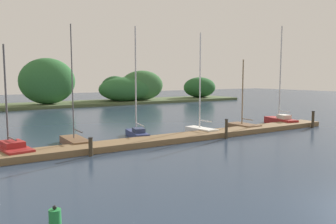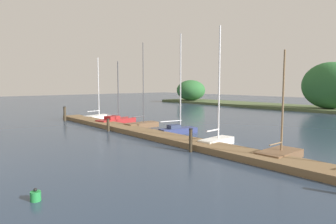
# 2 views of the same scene
# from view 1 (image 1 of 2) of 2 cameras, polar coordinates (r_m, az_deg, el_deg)

# --- Properties ---
(dock_pier) EXTENTS (30.63, 1.80, 0.35)m
(dock_pier) POSITION_cam_1_polar(r_m,az_deg,el_deg) (21.36, -1.61, -4.77)
(dock_pier) COLOR brown
(dock_pier) RESTS_ON ground
(far_shore) EXTENTS (64.44, 8.53, 6.68)m
(far_shore) POSITION_cam_1_polar(r_m,az_deg,el_deg) (50.17, -15.70, 3.53)
(far_shore) COLOR #4C5B38
(far_shore) RESTS_ON ground
(sailboat_1) EXTENTS (1.94, 4.34, 5.90)m
(sailboat_1) POSITION_cam_1_polar(r_m,az_deg,el_deg) (20.31, -25.25, -5.48)
(sailboat_1) COLOR maroon
(sailboat_1) RESTS_ON ground
(sailboat_2) EXTENTS (1.12, 3.20, 7.29)m
(sailboat_2) POSITION_cam_1_polar(r_m,az_deg,el_deg) (21.41, -15.57, -4.63)
(sailboat_2) COLOR brown
(sailboat_2) RESTS_ON ground
(sailboat_3) EXTENTS (1.43, 3.20, 7.52)m
(sailboat_3) POSITION_cam_1_polar(r_m,az_deg,el_deg) (23.21, -5.31, -3.27)
(sailboat_3) COLOR navy
(sailboat_3) RESTS_ON ground
(sailboat_4) EXTENTS (1.18, 2.88, 7.30)m
(sailboat_4) POSITION_cam_1_polar(r_m,az_deg,el_deg) (24.83, 5.48, -2.69)
(sailboat_4) COLOR white
(sailboat_4) RESTS_ON ground
(sailboat_5) EXTENTS (1.38, 2.82, 5.51)m
(sailboat_5) POSITION_cam_1_polar(r_m,az_deg,el_deg) (27.56, 12.50, -2.22)
(sailboat_5) COLOR brown
(sailboat_5) RESTS_ON ground
(sailboat_6) EXTENTS (1.70, 3.66, 8.51)m
(sailboat_6) POSITION_cam_1_polar(r_m,az_deg,el_deg) (31.22, 18.43, -1.12)
(sailboat_6) COLOR maroon
(sailboat_6) RESTS_ON ground
(mooring_piling_1) EXTENTS (0.25, 0.25, 1.00)m
(mooring_piling_1) POSITION_cam_1_polar(r_m,az_deg,el_deg) (18.23, -12.96, -5.74)
(mooring_piling_1) COLOR #3D3323
(mooring_piling_1) RESTS_ON ground
(mooring_piling_2) EXTENTS (0.22, 0.22, 1.33)m
(mooring_piling_2) POSITION_cam_1_polar(r_m,az_deg,el_deg) (22.99, 9.85, -2.83)
(mooring_piling_2) COLOR #3D3323
(mooring_piling_2) RESTS_ON ground
(mooring_piling_3) EXTENTS (0.25, 0.25, 1.37)m
(mooring_piling_3) POSITION_cam_1_polar(r_m,az_deg,el_deg) (30.09, 23.34, -1.12)
(mooring_piling_3) COLOR #3D3323
(mooring_piling_3) RESTS_ON ground
(channel_buoy_0) EXTENTS (0.34, 0.34, 0.61)m
(channel_buoy_0) POSITION_cam_1_polar(r_m,az_deg,el_deg) (10.34, -18.59, -16.60)
(channel_buoy_0) COLOR #23843D
(channel_buoy_0) RESTS_ON ground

